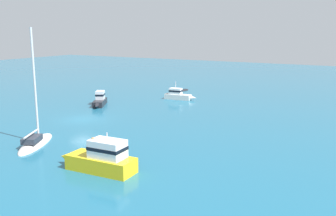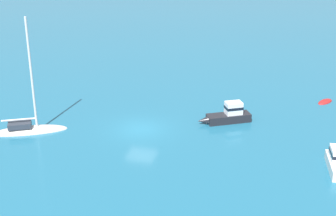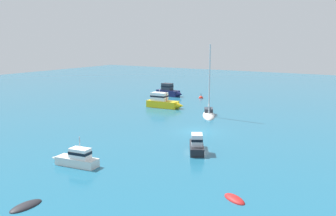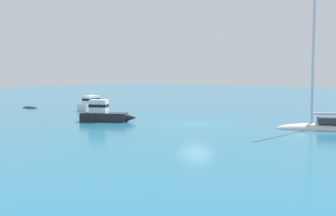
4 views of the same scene
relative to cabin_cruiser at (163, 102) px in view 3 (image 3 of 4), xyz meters
name	(u,v)px [view 3 (image 3 of 4)]	position (x,y,z in m)	size (l,w,h in m)	color
ground_plane	(198,132)	(11.56, -10.85, -0.91)	(160.00, 160.00, 0.00)	#1E607F
cabin_cruiser	(163,102)	(0.00, 0.00, 0.00)	(6.05, 2.08, 2.79)	yellow
cabin_cruiser_1	(197,145)	(14.99, -17.74, -0.25)	(3.17, 4.60, 1.81)	black
tender	(26,206)	(11.35, -33.98, -0.91)	(1.11, 2.37, 0.42)	black
tender_1	(234,200)	(22.14, -26.09, -0.91)	(2.13, 1.81, 0.49)	#B21E1E
launch	(169,91)	(-5.42, 10.54, -0.03)	(5.47, 2.01, 2.32)	#191E4C
powerboat	(76,159)	(8.36, -26.61, -0.30)	(4.63, 1.66, 2.52)	silver
ketch	(209,114)	(8.65, -1.96, -0.68)	(4.29, 6.27, 10.13)	silver
channel_buoy	(201,98)	(0.78, 11.27, -0.90)	(0.81, 0.81, 1.23)	red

